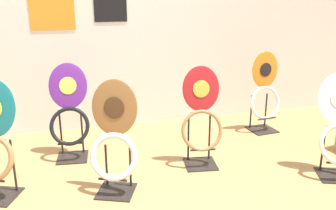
% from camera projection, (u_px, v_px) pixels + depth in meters
% --- Properties ---
extents(wall_back, '(8.00, 0.07, 2.60)m').
position_uv_depth(wall_back, '(99.00, 10.00, 3.95)').
color(wall_back, silver).
rests_on(wall_back, ground_plane).
extents(toilet_seat_display_purple_note, '(0.39, 0.36, 0.88)m').
position_uv_depth(toilet_seat_display_purple_note, '(69.00, 116.00, 3.43)').
color(toilet_seat_display_purple_note, black).
rests_on(toilet_seat_display_purple_note, ground_plane).
extents(toilet_seat_display_crimson_swirl, '(0.39, 0.32, 0.89)m').
position_uv_depth(toilet_seat_display_crimson_swirl, '(201.00, 121.00, 3.28)').
color(toilet_seat_display_crimson_swirl, black).
rests_on(toilet_seat_display_crimson_swirl, ground_plane).
extents(toilet_seat_display_woodgrain, '(0.41, 0.37, 0.89)m').
position_uv_depth(toilet_seat_display_woodgrain, '(114.00, 146.00, 2.83)').
color(toilet_seat_display_woodgrain, black).
rests_on(toilet_seat_display_woodgrain, ground_plane).
extents(toilet_seat_display_orange_sun, '(0.38, 0.30, 0.88)m').
position_uv_depth(toilet_seat_display_orange_sun, '(265.00, 96.00, 4.08)').
color(toilet_seat_display_orange_sun, black).
rests_on(toilet_seat_display_orange_sun, ground_plane).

